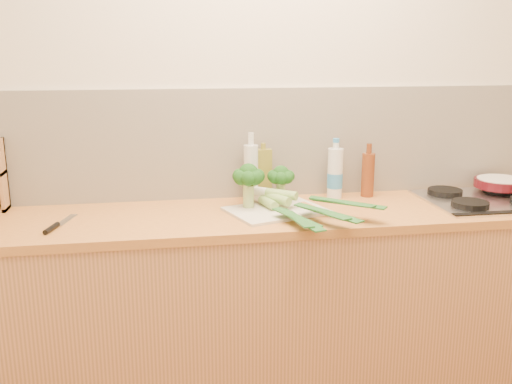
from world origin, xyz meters
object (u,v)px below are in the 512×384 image
chopping_board (276,211)px  chefs_knife (55,226)px  gas_hob (486,199)px  skillet (501,183)px

chopping_board → chefs_knife: chefs_knife is taller
gas_hob → chefs_knife: bearing=-177.3°
skillet → chopping_board: bearing=-155.4°
chefs_knife → skillet: 2.16m
chefs_knife → gas_hob: bearing=17.5°
gas_hob → skillet: (0.15, 0.12, 0.05)m
gas_hob → chefs_knife: 2.00m
chefs_knife → skillet: (2.15, 0.21, 0.05)m
chefs_knife → chopping_board: bearing=20.0°
chopping_board → gas_hob: bearing=-18.6°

